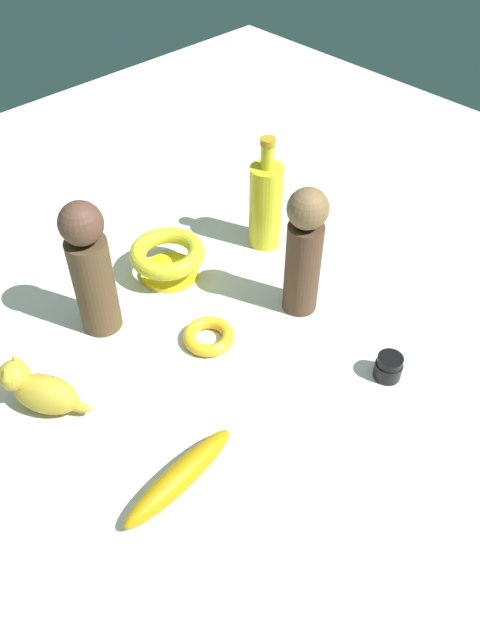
% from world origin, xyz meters
% --- Properties ---
extents(ground, '(2.00, 2.00, 0.00)m').
position_xyz_m(ground, '(0.00, 0.00, 0.00)').
color(ground, silver).
extents(nail_polish_jar, '(0.04, 0.04, 0.04)m').
position_xyz_m(nail_polish_jar, '(-0.20, -0.12, 0.02)').
color(nail_polish_jar, black).
rests_on(nail_polish_jar, ground).
extents(bangle, '(0.08, 0.08, 0.02)m').
position_xyz_m(bangle, '(0.05, 0.03, 0.01)').
color(bangle, gold).
rests_on(bangle, ground).
extents(person_figure_child, '(0.09, 0.09, 0.24)m').
position_xyz_m(person_figure_child, '(0.20, 0.13, 0.12)').
color(person_figure_child, brown).
rests_on(person_figure_child, ground).
extents(bottle_tall, '(0.06, 0.06, 0.22)m').
position_xyz_m(bottle_tall, '(0.17, -0.22, 0.09)').
color(bottle_tall, gold).
rests_on(bottle_tall, ground).
extents(banana, '(0.05, 0.19, 0.04)m').
position_xyz_m(banana, '(-0.12, 0.23, 0.02)').
color(banana, '#B5880C').
rests_on(banana, ground).
extents(cat_figurine, '(0.12, 0.10, 0.09)m').
position_xyz_m(cat_figurine, '(0.11, 0.29, 0.04)').
color(cat_figurine, gold).
rests_on(cat_figurine, ground).
extents(person_figure_adult, '(0.06, 0.06, 0.23)m').
position_xyz_m(person_figure_adult, '(-0.00, -0.14, 0.12)').
color(person_figure_adult, '#4F3423').
rests_on(person_figure_adult, ground).
extents(bowl, '(0.13, 0.13, 0.06)m').
position_xyz_m(bowl, '(0.22, -0.03, 0.04)').
color(bowl, yellow).
rests_on(bowl, ground).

